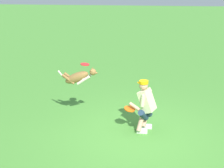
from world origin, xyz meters
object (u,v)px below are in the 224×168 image
object	(u,v)px
frisbee_flying	(85,64)
dog	(79,77)
person	(145,105)
frisbee_held	(130,109)

from	to	relation	value
frisbee_flying	dog	bearing A→B (deg)	-14.45
dog	frisbee_flying	xyz separation A→B (m)	(-0.18, 0.05, 0.36)
person	dog	world-z (taller)	dog
dog	frisbee_flying	distance (m)	0.41
dog	frisbee_held	xyz separation A→B (m)	(-1.34, 0.63, -0.56)
frisbee_held	frisbee_flying	bearing A→B (deg)	-26.57
frisbee_flying	person	bearing A→B (deg)	162.40
person	frisbee_flying	xyz separation A→B (m)	(1.53, -0.49, 0.83)
dog	frisbee_flying	world-z (taller)	frisbee_flying
person	frisbee_held	bearing A→B (deg)	38.35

